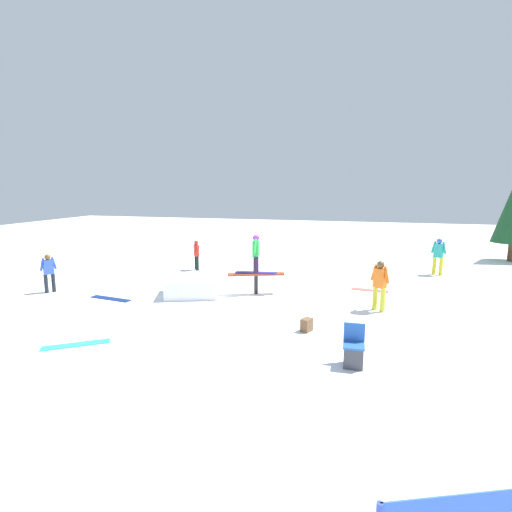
% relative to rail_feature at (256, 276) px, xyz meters
% --- Properties ---
extents(ground_plane, '(60.00, 60.00, 0.00)m').
position_rel_rail_feature_xyz_m(ground_plane, '(0.00, 0.00, -0.62)').
color(ground_plane, white).
extents(rail_feature, '(1.93, 0.94, 0.74)m').
position_rel_rail_feature_xyz_m(rail_feature, '(0.00, 0.00, 0.00)').
color(rail_feature, black).
rests_on(rail_feature, ground).
extents(snow_kicker_ramp, '(2.21, 2.03, 0.61)m').
position_rel_rail_feature_xyz_m(snow_kicker_ramp, '(-2.05, -0.76, -0.31)').
color(snow_kicker_ramp, white).
rests_on(snow_kicker_ramp, ground).
extents(main_rider_on_rail, '(1.46, 0.76, 1.34)m').
position_rel_rail_feature_xyz_m(main_rider_on_rail, '(0.00, 0.00, 0.79)').
color(main_rider_on_rail, navy).
rests_on(main_rider_on_rail, rail_feature).
extents(bystander_orange, '(0.58, 0.48, 1.54)m').
position_rel_rail_feature_xyz_m(bystander_orange, '(4.08, -0.89, 0.25)').
color(bystander_orange, yellow).
rests_on(bystander_orange, ground).
extents(bystander_blue, '(0.37, 0.52, 1.37)m').
position_rel_rail_feature_xyz_m(bystander_blue, '(-7.08, -1.76, 0.16)').
color(bystander_blue, '#1E252D').
rests_on(bystander_blue, ground).
extents(bystander_teal, '(0.60, 0.38, 1.56)m').
position_rel_rail_feature_xyz_m(bystander_teal, '(6.62, 4.92, 0.26)').
color(bystander_teal, gold).
rests_on(bystander_teal, ground).
extents(bystander_red, '(0.42, 0.51, 1.33)m').
position_rel_rail_feature_xyz_m(bystander_red, '(-3.63, 3.17, 0.13)').
color(bystander_red, black).
rests_on(bystander_red, ground).
extents(loose_snowboard_cyan, '(1.40, 1.11, 0.02)m').
position_rel_rail_feature_xyz_m(loose_snowboard_cyan, '(-2.91, -5.56, -0.60)').
color(loose_snowboard_cyan, '#2FB4CC').
rests_on(loose_snowboard_cyan, ground).
extents(loose_snowboard_coral, '(1.32, 0.44, 0.02)m').
position_rel_rail_feature_xyz_m(loose_snowboard_coral, '(3.86, 1.49, -0.60)').
color(loose_snowboard_coral, '#F06155').
rests_on(loose_snowboard_coral, ground).
extents(loose_snowboard_navy, '(1.57, 0.50, 0.02)m').
position_rel_rail_feature_xyz_m(loose_snowboard_navy, '(-4.51, -1.93, -0.60)').
color(loose_snowboard_navy, navy).
rests_on(loose_snowboard_navy, ground).
extents(folding_chair, '(0.45, 0.45, 0.88)m').
position_rel_rail_feature_xyz_m(folding_chair, '(3.47, -4.92, -0.20)').
color(folding_chair, '#3F3F44').
rests_on(folding_chair, ground).
extents(backpack_on_snow, '(0.32, 0.36, 0.34)m').
position_rel_rail_feature_xyz_m(backpack_on_snow, '(2.24, -3.18, -0.45)').
color(backpack_on_snow, brown).
rests_on(backpack_on_snow, ground).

